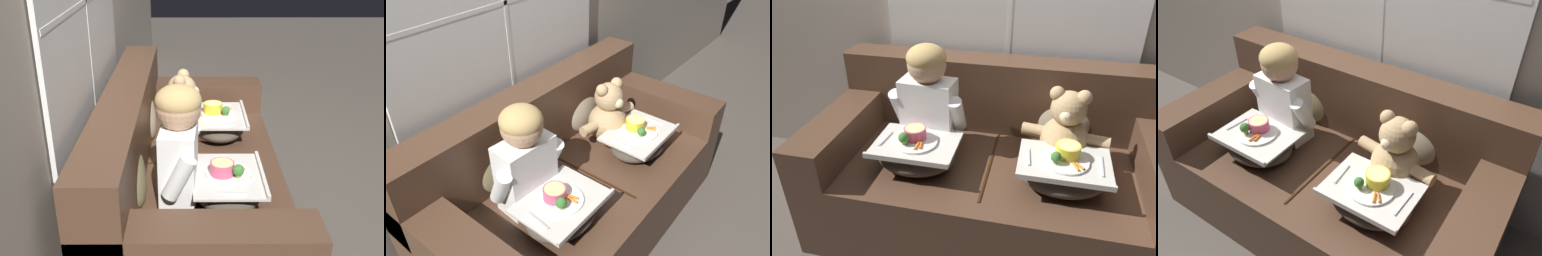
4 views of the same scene
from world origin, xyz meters
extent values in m
plane|color=#4C443D|center=(0.00, 0.00, 0.00)|extent=(14.00, 14.00, 0.00)
cube|color=#4C3323|center=(0.00, 0.00, 0.23)|extent=(1.95, 0.97, 0.46)
cube|color=#4C3323|center=(0.00, 0.38, 0.68)|extent=(1.95, 0.22, 0.45)
cube|color=#4C3323|center=(-0.87, 0.00, 0.57)|extent=(0.22, 0.97, 0.21)
cube|color=#4C3323|center=(0.87, 0.00, 0.57)|extent=(0.22, 0.97, 0.21)
cube|color=#32190A|center=(0.00, -0.02, 0.46)|extent=(0.01, 0.71, 0.01)
ellipsoid|color=tan|center=(-0.38, 0.30, 0.63)|extent=(0.36, 0.17, 0.37)
ellipsoid|color=#C1B293|center=(0.38, 0.30, 0.63)|extent=(0.36, 0.17, 0.37)
cube|color=white|center=(-0.38, 0.08, 0.66)|extent=(0.31, 0.19, 0.40)
sphere|color=tan|center=(-0.38, 0.08, 0.95)|extent=(0.21, 0.21, 0.21)
ellipsoid|color=tan|center=(-0.38, 0.08, 0.99)|extent=(0.21, 0.21, 0.15)
cylinder|color=white|center=(-0.55, 0.07, 0.69)|extent=(0.09, 0.16, 0.22)
cylinder|color=white|center=(-0.21, 0.05, 0.69)|extent=(0.09, 0.16, 0.22)
sphere|color=tan|center=(0.38, 0.08, 0.59)|extent=(0.26, 0.26, 0.26)
sphere|color=tan|center=(0.38, 0.08, 0.78)|extent=(0.19, 0.19, 0.19)
sphere|color=tan|center=(0.31, 0.09, 0.85)|extent=(0.08, 0.08, 0.08)
sphere|color=tan|center=(0.44, 0.07, 0.85)|extent=(0.08, 0.08, 0.08)
sphere|color=beige|center=(0.37, 0.00, 0.77)|extent=(0.07, 0.07, 0.07)
sphere|color=black|center=(0.36, -0.02, 0.77)|extent=(0.02, 0.02, 0.02)
cylinder|color=tan|center=(0.21, 0.10, 0.62)|extent=(0.14, 0.09, 0.07)
cylinder|color=tan|center=(0.54, 0.05, 0.62)|extent=(0.14, 0.09, 0.07)
cylinder|color=tan|center=(0.30, -0.04, 0.49)|extent=(0.08, 0.13, 0.07)
cylinder|color=tan|center=(0.42, -0.06, 0.49)|extent=(0.08, 0.13, 0.07)
ellipsoid|color=#473D33|center=(-0.38, -0.16, 0.53)|extent=(0.42, 0.33, 0.14)
cube|color=beige|center=(-0.38, -0.16, 0.60)|extent=(0.44, 0.34, 0.01)
cube|color=beige|center=(-0.38, -0.32, 0.62)|extent=(0.44, 0.02, 0.02)
cylinder|color=white|center=(-0.38, -0.16, 0.61)|extent=(0.23, 0.23, 0.01)
cylinder|color=#D64C70|center=(-0.39, -0.13, 0.65)|extent=(0.12, 0.12, 0.06)
cylinder|color=#E5D189|center=(-0.39, -0.13, 0.68)|extent=(0.10, 0.10, 0.01)
sphere|color=#38702D|center=(-0.43, -0.20, 0.66)|extent=(0.06, 0.06, 0.06)
cylinder|color=#7A9E56|center=(-0.43, -0.20, 0.63)|extent=(0.02, 0.02, 0.03)
cylinder|color=orange|center=(-0.35, -0.21, 0.63)|extent=(0.01, 0.07, 0.01)
cylinder|color=orange|center=(-0.34, -0.20, 0.63)|extent=(0.03, 0.06, 0.01)
cube|color=silver|center=(-0.55, -0.16, 0.61)|extent=(0.03, 0.14, 0.01)
ellipsoid|color=#473D33|center=(0.38, -0.16, 0.53)|extent=(0.43, 0.33, 0.14)
cube|color=beige|center=(0.38, -0.16, 0.60)|extent=(0.44, 0.34, 0.01)
cube|color=beige|center=(0.38, -0.32, 0.62)|extent=(0.44, 0.02, 0.02)
cylinder|color=white|center=(0.38, -0.16, 0.61)|extent=(0.23, 0.23, 0.01)
cylinder|color=yellow|center=(0.39, -0.12, 0.65)|extent=(0.12, 0.12, 0.06)
cylinder|color=#E5D189|center=(0.39, -0.12, 0.68)|extent=(0.11, 0.11, 0.01)
sphere|color=#38702D|center=(0.33, -0.20, 0.66)|extent=(0.05, 0.05, 0.05)
cylinder|color=#7A9E56|center=(0.33, -0.20, 0.63)|extent=(0.02, 0.02, 0.02)
cylinder|color=orange|center=(0.43, -0.22, 0.63)|extent=(0.03, 0.06, 0.01)
cylinder|color=orange|center=(0.45, -0.21, 0.63)|extent=(0.04, 0.05, 0.01)
cube|color=silver|center=(0.21, -0.16, 0.61)|extent=(0.03, 0.14, 0.01)
cube|color=silver|center=(0.55, -0.16, 0.61)|extent=(0.02, 0.17, 0.01)
camera|label=1|loc=(-2.26, 0.02, 1.71)|focal=42.00mm
camera|label=2|loc=(-1.37, -1.05, 1.96)|focal=35.00mm
camera|label=3|loc=(0.24, -1.71, 1.66)|focal=35.00mm
camera|label=4|loc=(1.00, -1.26, 1.91)|focal=35.00mm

